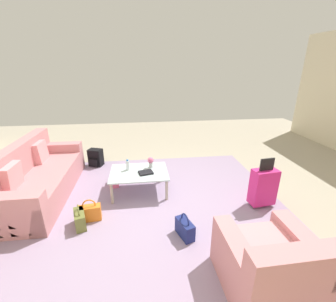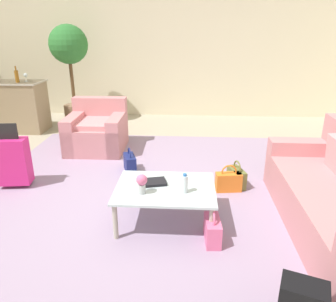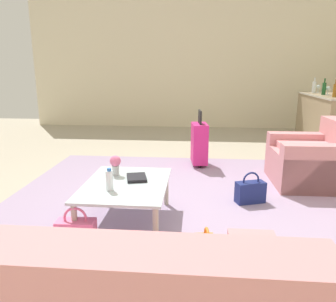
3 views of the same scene
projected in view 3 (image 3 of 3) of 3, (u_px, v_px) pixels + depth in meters
The scene contains 19 objects.
ground_plane at pixel (181, 207), 3.52m from camera, with size 12.00×12.00×0.00m, color #A89E89.
wall_left at pixel (192, 64), 8.03m from camera, with size 0.12×8.00×3.10m, color beige.
area_rug at pixel (200, 235), 2.93m from camera, with size 5.20×4.40×0.01m, color #9984A3.
armchair at pixel (315, 162), 4.18m from camera, with size 0.93×0.92×0.83m.
coffee_table at pixel (126, 188), 3.09m from camera, with size 1.02×0.78×0.41m.
water_bottle at pixel (110, 180), 2.87m from camera, with size 0.06×0.06×0.20m.
coffee_table_book at pixel (137, 178), 3.19m from camera, with size 0.24×0.18×0.03m, color black.
flower_vase at pixel (115, 164), 3.27m from camera, with size 0.11×0.11×0.21m.
bar_console at pixel (327, 120), 6.17m from camera, with size 1.82×0.64×0.98m.
wine_glass_leftmost at pixel (318, 87), 6.63m from camera, with size 0.08×0.08×0.15m.
wine_glass_left_of_centre at pixel (328, 89), 6.03m from camera, with size 0.08×0.08×0.15m.
wine_bottle_clear at pixel (314, 87), 6.54m from camera, with size 0.07×0.07×0.30m.
wine_bottle_green at pixel (324, 88), 6.03m from camera, with size 0.07×0.07×0.30m.
wine_bottle_amber at pixel (335, 90), 5.54m from camera, with size 0.07×0.07×0.30m.
suitcase_magenta at pixel (199, 143), 4.96m from camera, with size 0.42×0.27×0.85m.
handbag_orange at pixel (206, 257), 2.36m from camera, with size 0.34×0.18×0.36m.
handbag_pink at pixel (76, 233), 2.71m from camera, with size 0.16×0.33×0.36m.
handbag_olive at pixel (226, 268), 2.24m from camera, with size 0.23×0.35×0.36m.
handbag_navy at pixel (250, 192), 3.62m from camera, with size 0.24×0.35×0.36m.
Camera 3 is at (3.27, 0.15, 1.45)m, focal length 35.00 mm.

